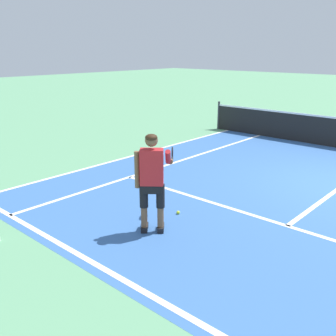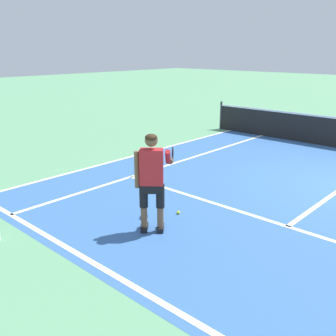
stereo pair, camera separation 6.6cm
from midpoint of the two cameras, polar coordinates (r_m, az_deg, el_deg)
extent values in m
cube|color=#3866A8|center=(8.69, 21.69, -4.39)|extent=(10.98, 9.87, 0.00)
cube|color=white|center=(4.98, 0.49, -20.02)|extent=(10.98, 0.10, 0.01)
cube|color=white|center=(7.25, 16.93, -8.17)|extent=(8.23, 0.10, 0.01)
cube|color=white|center=(10.67, 0.73, 0.79)|extent=(0.10, 9.47, 0.01)
cube|color=white|center=(11.59, -4.40, 2.07)|extent=(0.10, 9.47, 0.01)
cylinder|color=#333338|center=(15.31, 7.33, 7.72)|extent=(0.08, 0.08, 1.07)
cube|color=black|center=(6.80, -3.74, -8.76)|extent=(0.26, 0.29, 0.09)
cube|color=black|center=(6.78, -1.36, -8.81)|extent=(0.26, 0.29, 0.09)
cylinder|color=brown|center=(6.67, -3.81, -7.17)|extent=(0.11, 0.11, 0.36)
cylinder|color=black|center=(6.52, -3.88, -4.08)|extent=(0.14, 0.14, 0.41)
cylinder|color=brown|center=(6.64, -1.39, -7.22)|extent=(0.11, 0.11, 0.36)
cylinder|color=black|center=(6.50, -1.42, -4.12)|extent=(0.14, 0.14, 0.41)
cube|color=black|center=(6.45, -2.67, -2.74)|extent=(0.39, 0.37, 0.20)
cube|color=red|center=(6.34, -2.71, 0.15)|extent=(0.43, 0.41, 0.60)
cylinder|color=brown|center=(6.38, -4.86, -0.26)|extent=(0.09, 0.09, 0.62)
cylinder|color=red|center=(6.37, -0.29, 1.66)|extent=(0.24, 0.26, 0.29)
cylinder|color=brown|center=(6.61, 0.13, 0.97)|extent=(0.25, 0.27, 0.14)
sphere|color=brown|center=(6.23, -2.76, 4.10)|extent=(0.21, 0.21, 0.21)
ellipsoid|color=#382314|center=(6.20, -2.78, 4.50)|extent=(0.28, 0.28, 0.12)
cylinder|color=#232326|center=(6.83, 0.31, 1.25)|extent=(0.15, 0.17, 0.03)
cylinder|color=black|center=(6.97, 0.34, 1.58)|extent=(0.08, 0.09, 0.02)
torus|color=black|center=(7.15, 0.38, 1.98)|extent=(0.21, 0.24, 0.30)
cylinder|color=silver|center=(7.15, 0.38, 1.98)|extent=(0.16, 0.19, 0.25)
sphere|color=#CCE02D|center=(7.40, 1.24, -6.56)|extent=(0.07, 0.07, 0.07)
camera|label=1|loc=(0.03, -90.29, -0.09)|focal=41.38mm
camera|label=2|loc=(0.03, 89.71, 0.09)|focal=41.38mm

